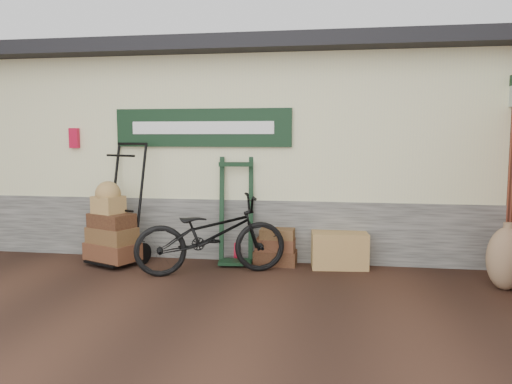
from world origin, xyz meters
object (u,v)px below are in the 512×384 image
green_barrow (236,211)px  bicycle (211,230)px  porter_trolley (122,202)px  wicker_hamper (339,249)px  suitcase_stack (276,246)px

green_barrow → bicycle: size_ratio=0.76×
porter_trolley → wicker_hamper: bearing=27.8°
bicycle → wicker_hamper: bearing=-90.6°
wicker_hamper → bicycle: size_ratio=0.38×
suitcase_stack → wicker_hamper: (0.90, 0.00, -0.01)m
green_barrow → bicycle: 0.68m
bicycle → green_barrow: bearing=-40.3°
green_barrow → suitcase_stack: 0.76m
porter_trolley → suitcase_stack: size_ratio=2.97×
porter_trolley → suitcase_stack: (2.21, 0.22, -0.62)m
porter_trolley → wicker_hamper: size_ratio=2.32×
porter_trolley → suitcase_stack: bearing=29.5°
wicker_hamper → bicycle: (-1.69, -0.62, 0.33)m
porter_trolley → wicker_hamper: (3.11, 0.22, -0.64)m
porter_trolley → bicycle: 1.50m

